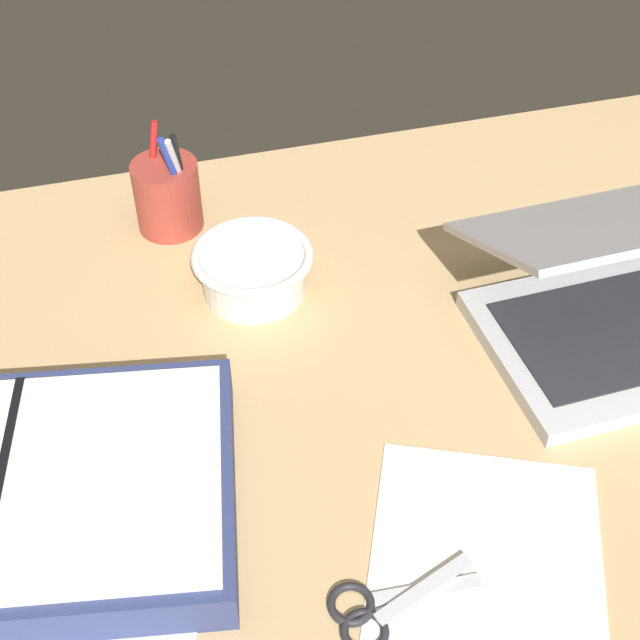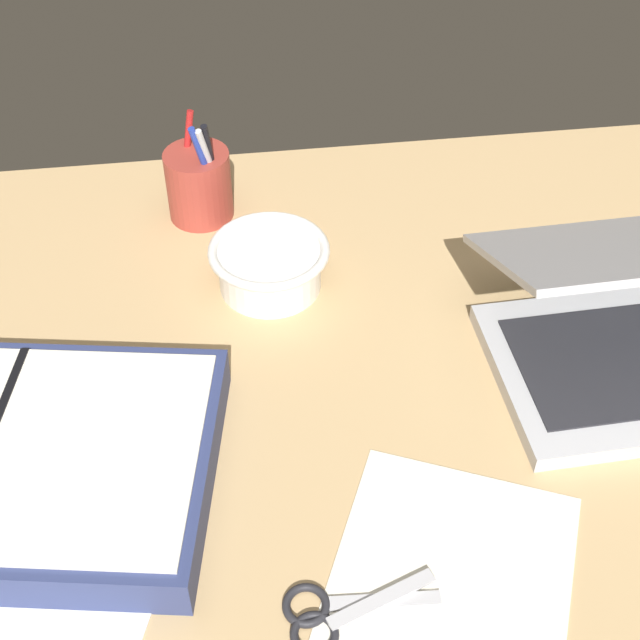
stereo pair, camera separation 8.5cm
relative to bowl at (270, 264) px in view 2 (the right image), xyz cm
name	(u,v)px [view 2 (the right image)]	position (x,y,z in cm)	size (l,w,h in cm)	color
desk_top	(338,448)	(4.22, -22.99, -4.07)	(140.00, 100.00, 2.00)	tan
bowl	(270,264)	(0.00, 0.00, 0.00)	(13.30, 13.30, 5.53)	silver
pen_cup	(199,184)	(-7.04, 14.26, 1.41)	(7.79, 7.79, 13.74)	#9E382D
scissors	(328,615)	(0.80, -40.47, -2.73)	(12.82, 6.40, 0.80)	#B7B7BC
paper_sheet_front	(444,611)	(10.05, -41.24, -2.99)	(19.23, 28.00, 0.16)	silver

